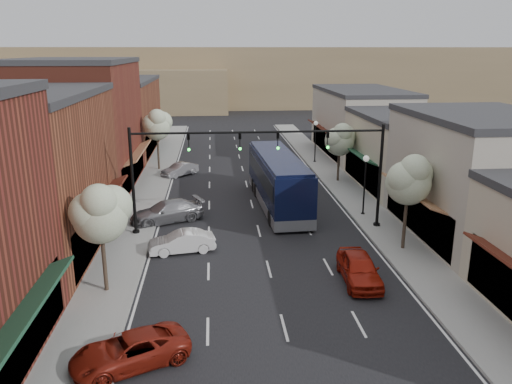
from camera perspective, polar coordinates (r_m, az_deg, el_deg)
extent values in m
plane|color=black|center=(25.86, 1.98, -10.65)|extent=(160.00, 160.00, 0.00)
cube|color=gray|center=(43.37, -12.10, 0.23)|extent=(2.80, 73.00, 0.15)
cube|color=gray|center=(44.47, 9.90, 0.74)|extent=(2.80, 73.00, 0.15)
cube|color=gray|center=(43.21, -10.26, 0.27)|extent=(0.25, 73.00, 0.17)
cube|color=gray|center=(44.13, 8.14, 0.70)|extent=(0.25, 73.00, 0.17)
cube|color=#1A422C|center=(18.35, -25.53, -13.28)|extent=(1.07, 9.80, 0.49)
cube|color=brown|center=(31.91, -25.81, 1.53)|extent=(9.00, 14.00, 9.00)
cube|color=#2D2D30|center=(31.21, -26.86, 9.91)|extent=(9.20, 14.10, 0.40)
cube|color=black|center=(31.46, -18.00, -3.34)|extent=(0.60, 11.90, 2.60)
cube|color=#4D1C11|center=(30.84, -16.79, -0.69)|extent=(1.07, 9.80, 0.49)
cube|color=maroon|center=(44.89, -19.81, 6.93)|extent=(9.00, 14.00, 10.50)
cube|color=#2D2D30|center=(44.45, -20.49, 13.87)|extent=(9.20, 14.10, 0.40)
cube|color=black|center=(44.68, -14.16, 2.58)|extent=(0.60, 11.90, 2.60)
cube|color=#9E6C47|center=(44.24, -13.26, 4.50)|extent=(1.07, 9.80, 0.49)
cube|color=brown|center=(60.52, -15.97, 8.18)|extent=(9.00, 18.00, 8.00)
cube|color=#2D2D30|center=(60.13, -16.28, 12.14)|extent=(9.20, 18.10, 0.40)
cube|color=black|center=(60.22, -11.86, 6.10)|extent=(0.60, 15.30, 2.60)
cube|color=#1A422C|center=(59.90, -11.17, 7.54)|extent=(1.07, 12.60, 0.49)
cube|color=#A59C8D|center=(34.31, 24.28, 1.34)|extent=(8.00, 12.00, 7.50)
cube|color=#2D2D30|center=(33.63, 25.05, 7.86)|extent=(8.20, 12.10, 0.40)
cube|color=black|center=(33.25, 18.28, -2.33)|extent=(0.60, 10.20, 2.60)
cube|color=#9E6C47|center=(32.53, 17.21, 0.12)|extent=(1.07, 8.40, 0.49)
cube|color=#B3A78F|center=(45.03, 16.92, 4.30)|extent=(8.00, 12.00, 6.00)
cube|color=#2D2D30|center=(44.53, 17.25, 8.33)|extent=(8.20, 12.10, 0.40)
cube|color=black|center=(44.10, 12.30, 2.52)|extent=(0.60, 10.20, 2.60)
cube|color=#1A422C|center=(43.55, 11.40, 4.43)|extent=(1.07, 8.40, 0.49)
cube|color=#A59C8D|center=(57.98, 11.90, 7.63)|extent=(8.00, 16.00, 7.00)
cube|color=#2D2D30|center=(57.58, 12.12, 11.27)|extent=(8.20, 16.10, 0.40)
cube|color=black|center=(57.33, 8.23, 5.79)|extent=(0.60, 13.60, 2.60)
cube|color=#4D1C11|center=(56.91, 7.50, 7.27)|extent=(1.07, 11.20, 0.49)
cube|color=#7A6647|center=(113.12, -3.60, 13.13)|extent=(120.00, 30.00, 12.00)
cube|color=#7A6647|center=(103.62, -17.62, 11.06)|extent=(50.00, 20.00, 8.00)
cylinder|color=black|center=(34.74, 13.61, -3.71)|extent=(0.44, 0.44, 0.30)
cylinder|color=black|center=(33.78, 13.97, 1.65)|extent=(0.20, 0.20, 7.00)
cylinder|color=black|center=(32.09, 7.52, 6.90)|extent=(8.00, 0.14, 0.14)
imported|color=black|center=(32.27, 8.18, 5.85)|extent=(0.18, 0.46, 1.10)
sphere|color=#19E533|center=(32.23, 8.20, 5.08)|extent=(0.18, 0.18, 0.18)
imported|color=black|center=(31.71, 2.51, 5.82)|extent=(0.18, 0.46, 1.10)
sphere|color=#19E533|center=(31.67, 2.53, 5.03)|extent=(0.18, 0.18, 0.18)
cylinder|color=black|center=(33.39, -13.53, -4.52)|extent=(0.44, 0.44, 0.30)
cylinder|color=black|center=(32.39, -13.91, 1.05)|extent=(0.20, 0.20, 7.00)
cylinder|color=black|center=(31.36, -7.01, 6.71)|extent=(8.00, 0.14, 0.14)
imported|color=black|center=(31.48, -7.70, 5.61)|extent=(0.18, 0.46, 1.10)
sphere|color=#19E533|center=(31.44, -7.68, 4.82)|extent=(0.18, 0.18, 0.18)
imported|color=black|center=(31.49, -1.85, 5.75)|extent=(0.18, 0.46, 1.10)
sphere|color=#19E533|center=(31.45, -1.83, 4.96)|extent=(0.18, 0.18, 0.18)
cylinder|color=#47382B|center=(30.75, 16.65, -3.17)|extent=(0.20, 0.20, 3.71)
sphere|color=#A2B58B|center=(30.09, 17.00, 1.01)|extent=(2.60, 2.60, 2.60)
sphere|color=#A2B58B|center=(30.44, 17.74, 2.02)|extent=(2.00, 2.00, 2.00)
sphere|color=#A2B58B|center=(29.59, 16.55, 1.50)|extent=(1.90, 1.90, 1.90)
sphere|color=#A2B58B|center=(29.47, 17.68, 2.51)|extent=(1.70, 1.70, 1.70)
cylinder|color=#47382B|center=(45.47, 9.40, 3.16)|extent=(0.20, 0.20, 3.33)
sphere|color=#A2B58B|center=(45.06, 9.52, 5.74)|extent=(2.60, 2.60, 2.60)
sphere|color=#A2B58B|center=(45.40, 10.07, 6.33)|extent=(2.00, 2.00, 2.00)
sphere|color=#A2B58B|center=(44.62, 9.13, 6.07)|extent=(1.90, 1.90, 1.90)
sphere|color=#A2B58B|center=(44.47, 9.85, 6.68)|extent=(1.70, 1.70, 1.70)
cylinder|color=#47382B|center=(25.54, -16.97, -7.39)|extent=(0.20, 0.20, 3.52)
sphere|color=#A2B58B|center=(24.78, -17.38, -2.71)|extent=(2.60, 2.60, 2.60)
sphere|color=#A2B58B|center=(24.82, -16.19, -1.51)|extent=(2.00, 2.00, 2.00)
sphere|color=#A2B58B|center=(24.49, -18.50, -2.21)|extent=(1.90, 1.90, 1.90)
sphere|color=#A2B58B|center=(24.03, -17.56, -1.09)|extent=(1.70, 1.70, 1.70)
cylinder|color=#47382B|center=(50.18, -11.11, 4.58)|extent=(0.20, 0.20, 3.84)
sphere|color=#A2B58B|center=(49.78, -11.26, 7.29)|extent=(2.60, 2.60, 2.60)
sphere|color=#A2B58B|center=(49.95, -10.68, 7.90)|extent=(2.00, 2.00, 2.00)
sphere|color=#A2B58B|center=(49.47, -11.78, 7.63)|extent=(1.90, 1.90, 1.90)
sphere|color=#A2B58B|center=(49.14, -11.27, 8.31)|extent=(1.70, 1.70, 1.70)
cylinder|color=black|center=(36.94, 12.11, -2.51)|extent=(0.28, 0.28, 0.20)
cylinder|color=black|center=(36.39, 12.28, 0.33)|extent=(0.12, 0.12, 4.00)
sphere|color=white|center=(35.87, 12.49, 3.75)|extent=(0.44, 0.44, 0.44)
cylinder|color=black|center=(53.30, 6.72, 3.43)|extent=(0.28, 0.28, 0.20)
cylinder|color=black|center=(52.92, 6.78, 5.44)|extent=(0.12, 0.12, 4.00)
sphere|color=white|center=(52.57, 6.86, 7.82)|extent=(0.44, 0.44, 0.44)
cube|color=black|center=(37.96, 2.53, 1.50)|extent=(3.45, 12.99, 3.30)
cube|color=#595B60|center=(38.37, 2.50, -0.69)|extent=(3.47, 13.01, 0.75)
cube|color=black|center=(37.85, 2.53, 2.19)|extent=(3.46, 11.96, 1.18)
cube|color=black|center=(37.57, 2.56, 4.01)|extent=(3.20, 12.46, 0.27)
cube|color=black|center=(31.75, 4.61, -0.16)|extent=(2.23, 0.20, 1.29)
cylinder|color=black|center=(33.95, 1.76, -2.99)|extent=(0.40, 1.13, 1.11)
cylinder|color=black|center=(34.44, 5.92, -2.78)|extent=(0.40, 1.13, 1.11)
cylinder|color=black|center=(42.05, -0.19, 0.78)|extent=(0.40, 1.13, 1.11)
cylinder|color=black|center=(42.45, 3.19, 0.90)|extent=(0.40, 1.13, 1.11)
cylinder|color=black|center=(40.62, 0.09, 0.23)|extent=(0.40, 1.13, 1.11)
cylinder|color=black|center=(41.03, 3.59, 0.36)|extent=(0.40, 1.13, 1.11)
imported|color=#97180B|center=(26.49, 11.70, -8.52)|extent=(1.97, 4.49, 1.50)
imported|color=maroon|center=(20.36, -14.20, -17.17)|extent=(4.92, 3.72, 1.24)
imported|color=silver|center=(29.91, -8.49, -5.67)|extent=(4.08, 2.03, 1.29)
imported|color=gray|center=(35.22, -10.15, -2.22)|extent=(5.49, 3.87, 1.48)
imported|color=#99999E|center=(47.91, -8.69, 2.56)|extent=(3.56, 3.55, 1.23)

